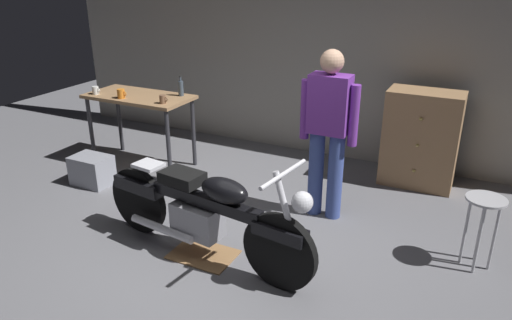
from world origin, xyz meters
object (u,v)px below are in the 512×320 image
(mug_orange_travel, at_px, (121,94))
(shop_stool, at_px, (484,214))
(person_standing, at_px, (328,128))
(storage_bin, at_px, (92,170))
(bottle, at_px, (181,88))
(motorcycle, at_px, (203,211))
(mug_white_ceramic, at_px, (96,90))
(wooden_dresser, at_px, (421,139))
(mug_brown_stoneware, at_px, (163,99))

(mug_orange_travel, bearing_deg, shop_stool, -5.00)
(person_standing, xyz_separation_m, shop_stool, (1.44, -0.30, -0.43))
(person_standing, bearing_deg, storage_bin, 10.61)
(bottle, bearing_deg, shop_stool, -12.46)
(motorcycle, relative_size, person_standing, 1.31)
(shop_stool, height_order, mug_white_ceramic, mug_white_ceramic)
(wooden_dresser, relative_size, mug_white_ceramic, 9.93)
(wooden_dresser, bearing_deg, mug_orange_travel, -161.02)
(bottle, bearing_deg, wooden_dresser, 14.80)
(wooden_dresser, xyz_separation_m, mug_brown_stoneware, (-2.70, -1.10, 0.40))
(person_standing, height_order, bottle, person_standing)
(mug_brown_stoneware, distance_m, mug_orange_travel, 0.58)
(shop_stool, bearing_deg, mug_orange_travel, 175.00)
(shop_stool, distance_m, bottle, 3.56)
(shop_stool, distance_m, mug_white_ceramic, 4.46)
(mug_white_ceramic, relative_size, mug_brown_stoneware, 1.05)
(person_standing, bearing_deg, mug_orange_travel, -1.10)
(shop_stool, relative_size, bottle, 2.66)
(person_standing, relative_size, mug_white_ceramic, 15.07)
(storage_bin, bearing_deg, wooden_dresser, 26.53)
(motorcycle, distance_m, storage_bin, 2.10)
(shop_stool, relative_size, mug_brown_stoneware, 6.06)
(mug_brown_stoneware, bearing_deg, storage_bin, -138.26)
(mug_white_ceramic, height_order, mug_brown_stoneware, mug_brown_stoneware)
(mug_white_ceramic, xyz_separation_m, mug_brown_stoneware, (0.99, 0.02, 0.00))
(person_standing, xyz_separation_m, mug_brown_stoneware, (-1.99, 0.08, 0.02))
(shop_stool, height_order, mug_orange_travel, mug_orange_travel)
(wooden_dresser, bearing_deg, person_standing, -121.18)
(motorcycle, bearing_deg, mug_white_ceramic, 159.15)
(shop_stool, relative_size, mug_orange_travel, 5.13)
(shop_stool, xyz_separation_m, mug_brown_stoneware, (-3.43, 0.38, 0.45))
(storage_bin, relative_size, mug_brown_stoneware, 4.17)
(storage_bin, height_order, bottle, bottle)
(wooden_dresser, xyz_separation_m, mug_orange_travel, (-3.28, -1.13, 0.41))
(person_standing, distance_m, mug_white_ceramic, 2.98)
(motorcycle, distance_m, bottle, 2.19)
(bottle, bearing_deg, person_standing, -12.98)
(mug_orange_travel, bearing_deg, person_standing, -1.14)
(motorcycle, bearing_deg, mug_brown_stoneware, 143.64)
(shop_stool, xyz_separation_m, wooden_dresser, (-0.73, 1.48, 0.05))
(storage_bin, bearing_deg, bottle, 56.51)
(bottle, bearing_deg, mug_orange_travel, -143.97)
(motorcycle, relative_size, wooden_dresser, 1.98)
(motorcycle, xyz_separation_m, wooden_dresser, (1.39, 2.37, 0.10))
(wooden_dresser, bearing_deg, bottle, -165.20)
(person_standing, distance_m, mug_orange_travel, 2.57)
(mug_white_ceramic, relative_size, bottle, 0.46)
(storage_bin, xyz_separation_m, mug_white_ceramic, (-0.34, 0.55, 0.78))
(wooden_dresser, distance_m, mug_brown_stoneware, 2.94)
(mug_white_ceramic, bearing_deg, storage_bin, -58.31)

